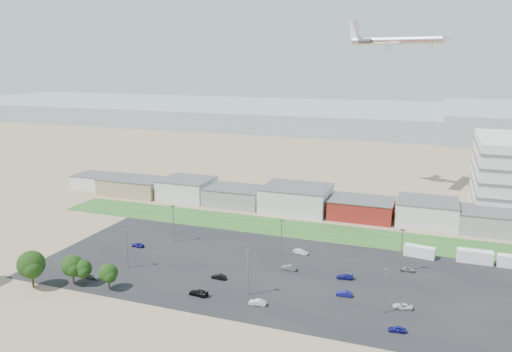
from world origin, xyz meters
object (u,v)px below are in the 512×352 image
at_px(parked_car_5, 138,245).
at_px(parked_car_13, 258,302).
at_px(parked_car_2, 397,329).
at_px(parked_car_4, 219,277).
at_px(airliner, 396,41).
at_px(parked_car_11, 301,252).
at_px(parked_car_3, 199,293).
at_px(parked_car_12, 345,277).
at_px(parked_car_1, 344,294).
at_px(parked_car_0, 403,306).
at_px(box_trailer_a, 419,252).
at_px(parked_car_7, 289,268).
at_px(parked_car_8, 408,269).
at_px(parked_car_10, 93,276).

xyz_separation_m(parked_car_5, parked_car_13, (41.96, -19.90, 0.01)).
bearing_deg(parked_car_2, parked_car_4, -110.23).
bearing_deg(airliner, parked_car_11, -88.09).
bearing_deg(parked_car_2, parked_car_11, -145.92).
distance_m(parked_car_3, parked_car_12, 34.04).
xyz_separation_m(parked_car_2, parked_car_12, (-13.40, 19.84, 0.01)).
xyz_separation_m(parked_car_1, parked_car_12, (-1.47, 8.79, -0.02)).
bearing_deg(parked_car_0, box_trailer_a, 169.34).
distance_m(parked_car_7, parked_car_8, 28.57).
bearing_deg(parked_car_8, box_trailer_a, -15.29).
distance_m(parked_car_1, parked_car_2, 16.27).
height_order(airliner, parked_car_2, airliner).
height_order(parked_car_1, parked_car_2, parked_car_1).
height_order(parked_car_4, parked_car_12, parked_car_4).
xyz_separation_m(parked_car_0, parked_car_5, (-70.28, 11.10, 0.05)).
height_order(parked_car_1, parked_car_11, parked_car_11).
relative_size(parked_car_5, parked_car_11, 0.90).
relative_size(box_trailer_a, parked_car_4, 2.16).
bearing_deg(parked_car_11, parked_car_0, -121.14).
height_order(parked_car_1, parked_car_8, parked_car_1).
bearing_deg(parked_car_8, parked_car_0, 176.66).
distance_m(parked_car_2, parked_car_8, 29.31).
relative_size(parked_car_2, parked_car_12, 0.84).
relative_size(parked_car_4, parked_car_10, 0.95).
bearing_deg(parked_car_13, parked_car_7, 170.12).
bearing_deg(box_trailer_a, parked_car_7, -137.58).
relative_size(parked_car_2, parked_car_5, 0.93).
distance_m(parked_car_2, parked_car_5, 73.01).
xyz_separation_m(box_trailer_a, parked_car_7, (-29.20, -19.73, -0.81)).
xyz_separation_m(parked_car_1, parked_car_13, (-16.10, -10.18, 0.03)).
relative_size(airliner, parked_car_8, 11.98).
bearing_deg(parked_car_1, parked_car_0, 80.59).
relative_size(parked_car_2, parked_car_8, 0.97).
height_order(parked_car_2, parked_car_13, parked_car_13).
height_order(parked_car_5, parked_car_11, parked_car_11).
bearing_deg(parked_car_0, parked_car_2, -8.71).
distance_m(parked_car_4, parked_car_5, 31.23).
relative_size(parked_car_0, parked_car_2, 1.21).
height_order(parked_car_2, parked_car_12, parked_car_12).
xyz_separation_m(airliner, parked_car_5, (-57.56, -83.58, -56.00)).
xyz_separation_m(box_trailer_a, parked_car_10, (-70.58, -40.07, -0.89)).
height_order(parked_car_7, parked_car_10, parked_car_7).
xyz_separation_m(parked_car_3, parked_car_10, (-26.89, -0.71, -0.10)).
distance_m(parked_car_2, parked_car_4, 41.93).
height_order(airliner, parked_car_12, airliner).
relative_size(parked_car_8, parked_car_11, 0.86).
relative_size(airliner, parked_car_1, 11.37).
xyz_separation_m(parked_car_0, parked_car_2, (-0.29, -9.68, 0.01)).
distance_m(parked_car_11, parked_car_12, 17.65).
relative_size(parked_car_0, parked_car_13, 1.08).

